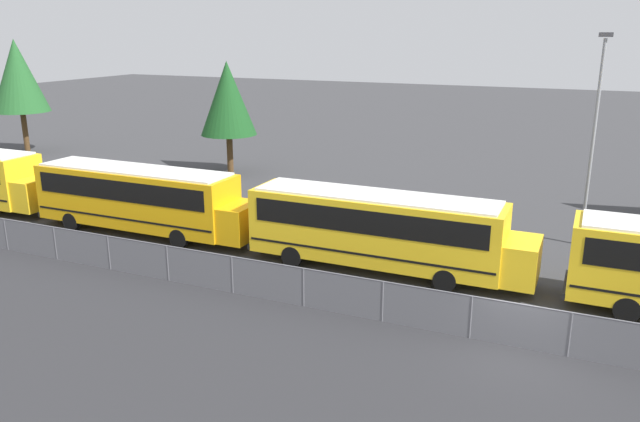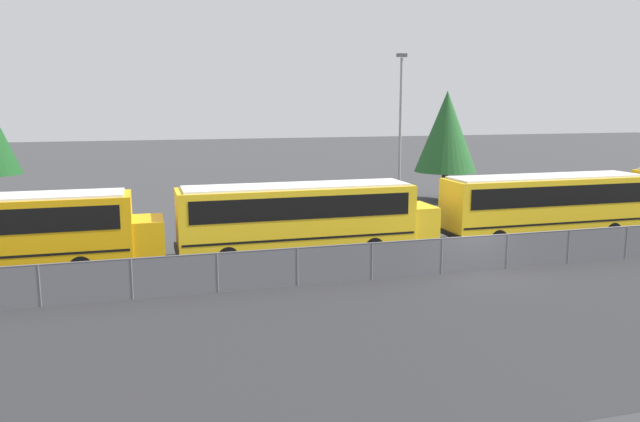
% 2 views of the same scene
% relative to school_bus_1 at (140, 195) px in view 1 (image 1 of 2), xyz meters
% --- Properties ---
extents(ground_plane, '(200.00, 200.00, 0.00)m').
position_rel_school_bus_1_xyz_m(ground_plane, '(19.09, -4.67, -1.98)').
color(ground_plane, '#38383A').
extents(fence, '(89.87, 0.07, 1.55)m').
position_rel_school_bus_1_xyz_m(fence, '(19.09, -4.68, -1.19)').
color(fence, '#9EA0A5').
rests_on(fence, ground_plane).
extents(school_bus_1, '(12.31, 2.59, 3.37)m').
position_rel_school_bus_1_xyz_m(school_bus_1, '(0.00, 0.00, 0.00)').
color(school_bus_1, '#EDA80F').
rests_on(school_bus_1, ground_plane).
extents(school_bus_2, '(12.31, 2.59, 3.37)m').
position_rel_school_bus_1_xyz_m(school_bus_2, '(12.76, 0.01, 0.00)').
color(school_bus_2, yellow).
rests_on(school_bus_2, ground_plane).
extents(light_pole, '(0.60, 0.24, 9.90)m').
position_rel_school_bus_1_xyz_m(light_pole, '(20.60, 7.11, 3.37)').
color(light_pole, gray).
rests_on(light_pole, ground_plane).
extents(tree_0, '(3.96, 3.96, 7.96)m').
position_rel_school_bus_1_xyz_m(tree_0, '(-3.28, 13.78, 3.38)').
color(tree_0, '#51381E').
rests_on(tree_0, ground_plane).
extents(tree_2, '(4.52, 4.52, 9.34)m').
position_rel_school_bus_1_xyz_m(tree_2, '(-23.22, 13.54, 4.39)').
color(tree_2, '#51381E').
rests_on(tree_2, ground_plane).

